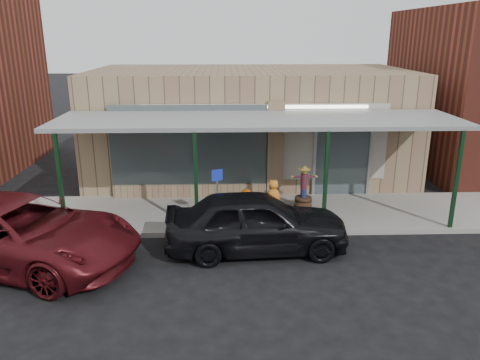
{
  "coord_description": "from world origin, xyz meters",
  "views": [
    {
      "loc": [
        -0.98,
        -10.15,
        5.5
      ],
      "look_at": [
        -0.57,
        2.6,
        1.5
      ],
      "focal_mm": 35.0,
      "sensor_mm": 36.0,
      "label": 1
    }
  ],
  "objects_px": {
    "barrel_scarecrow": "(303,194)",
    "handicap_sign": "(217,189)",
    "parked_sedan": "(256,222)",
    "car_maroon": "(19,233)",
    "barrel_pumpkin": "(246,201)"
  },
  "relations": [
    {
      "from": "barrel_scarecrow",
      "to": "parked_sedan",
      "type": "distance_m",
      "value": 3.22
    },
    {
      "from": "barrel_pumpkin",
      "to": "parked_sedan",
      "type": "bearing_deg",
      "value": -86.94
    },
    {
      "from": "barrel_pumpkin",
      "to": "car_maroon",
      "type": "relative_size",
      "value": 0.12
    },
    {
      "from": "barrel_scarecrow",
      "to": "barrel_pumpkin",
      "type": "relative_size",
      "value": 1.96
    },
    {
      "from": "parked_sedan",
      "to": "handicap_sign",
      "type": "bearing_deg",
      "value": 29.84
    },
    {
      "from": "barrel_scarecrow",
      "to": "car_maroon",
      "type": "distance_m",
      "value": 8.25
    },
    {
      "from": "handicap_sign",
      "to": "parked_sedan",
      "type": "relative_size",
      "value": 0.34
    },
    {
      "from": "barrel_scarecrow",
      "to": "handicap_sign",
      "type": "xyz_separation_m",
      "value": [
        -2.73,
        -1.14,
        0.58
      ]
    },
    {
      "from": "handicap_sign",
      "to": "parked_sedan",
      "type": "xyz_separation_m",
      "value": [
        1.04,
        -1.59,
        -0.39
      ]
    },
    {
      "from": "handicap_sign",
      "to": "parked_sedan",
      "type": "height_order",
      "value": "handicap_sign"
    },
    {
      "from": "barrel_scarecrow",
      "to": "parked_sedan",
      "type": "height_order",
      "value": "parked_sedan"
    },
    {
      "from": "barrel_scarecrow",
      "to": "parked_sedan",
      "type": "relative_size",
      "value": 0.29
    },
    {
      "from": "parked_sedan",
      "to": "car_maroon",
      "type": "distance_m",
      "value": 5.9
    },
    {
      "from": "barrel_scarecrow",
      "to": "handicap_sign",
      "type": "bearing_deg",
      "value": -143.27
    },
    {
      "from": "barrel_pumpkin",
      "to": "car_maroon",
      "type": "distance_m",
      "value": 6.6
    }
  ]
}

